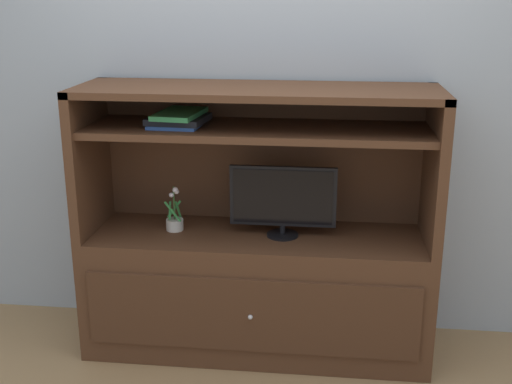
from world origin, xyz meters
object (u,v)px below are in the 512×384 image
Objects in this scene: tv_monitor at (283,199)px; potted_plant at (175,220)px; magazine_stack at (179,118)px; media_console at (257,266)px.

tv_monitor is 2.26× the size of potted_plant.
magazine_stack is (-0.54, 0.01, 0.41)m from tv_monitor.
tv_monitor is at bearing -5.88° from media_console.
tv_monitor is at bearing -2.36° from potted_plant.
magazine_stack is (-0.40, -0.01, 0.80)m from media_console.
tv_monitor is 0.67m from magazine_stack.
potted_plant is (-0.58, 0.02, -0.15)m from tv_monitor.
magazine_stack reaches higher than tv_monitor.
magazine_stack is at bearing 179.38° from tv_monitor.
media_console is 7.48× the size of potted_plant.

